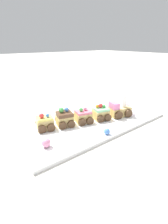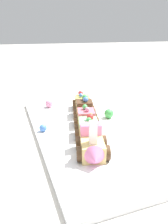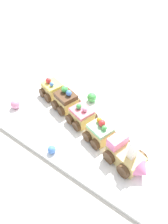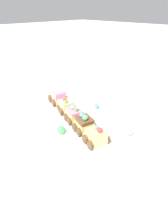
% 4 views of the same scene
% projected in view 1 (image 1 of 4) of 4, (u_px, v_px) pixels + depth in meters
% --- Properties ---
extents(ground_plane, '(10.00, 10.00, 0.00)m').
position_uv_depth(ground_plane, '(89.00, 122.00, 0.76)').
color(ground_plane, beige).
extents(display_board, '(0.64, 0.32, 0.01)m').
position_uv_depth(display_board, '(89.00, 121.00, 0.75)').
color(display_board, white).
rests_on(display_board, ground_plane).
extents(cake_train_locomotive, '(0.13, 0.10, 0.09)m').
position_uv_depth(cake_train_locomotive, '(121.00, 110.00, 0.79)').
color(cake_train_locomotive, '#E5C675').
rests_on(cake_train_locomotive, display_board).
extents(cake_car_mint, '(0.08, 0.09, 0.07)m').
position_uv_depth(cake_car_mint, '(101.00, 113.00, 0.75)').
color(cake_car_mint, '#E5C675').
rests_on(cake_car_mint, display_board).
extents(cake_car_strawberry, '(0.08, 0.09, 0.07)m').
position_uv_depth(cake_car_strawberry, '(83.00, 117.00, 0.72)').
color(cake_car_strawberry, '#E5C675').
rests_on(cake_car_strawberry, display_board).
extents(cake_car_chocolate, '(0.08, 0.09, 0.08)m').
position_uv_depth(cake_car_chocolate, '(65.00, 119.00, 0.70)').
color(cake_car_chocolate, '#E5C675').
rests_on(cake_car_chocolate, display_board).
extents(cake_car_lemon, '(0.08, 0.09, 0.07)m').
position_uv_depth(cake_car_lemon, '(45.00, 123.00, 0.67)').
color(cake_car_lemon, '#E5C675').
rests_on(cake_car_lemon, display_board).
extents(gumball_green, '(0.03, 0.03, 0.03)m').
position_uv_depth(gumball_green, '(65.00, 113.00, 0.78)').
color(gumball_green, '#4CBC56').
rests_on(gumball_green, display_board).
extents(gumball_blue, '(0.02, 0.02, 0.02)m').
position_uv_depth(gumball_blue, '(107.00, 131.00, 0.63)').
color(gumball_blue, '#4C84E0').
rests_on(gumball_blue, display_board).
extents(gumball_pink, '(0.03, 0.03, 0.03)m').
position_uv_depth(gumball_pink, '(46.00, 143.00, 0.55)').
color(gumball_pink, pink).
rests_on(gumball_pink, display_board).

